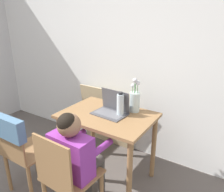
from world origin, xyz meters
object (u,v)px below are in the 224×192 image
(water_bottle, at_px, (120,105))
(laptop, at_px, (112,108))
(flower_vase, at_px, (135,100))
(person_seated, at_px, (75,152))
(chair_spare, at_px, (18,142))
(chair_occupied, at_px, (67,178))

(water_bottle, bearing_deg, laptop, 179.14)
(laptop, relative_size, flower_vase, 0.97)
(person_seated, bearing_deg, chair_spare, 13.37)
(chair_spare, relative_size, flower_vase, 2.43)
(person_seated, xyz_separation_m, water_bottle, (0.08, 0.58, 0.23))
(chair_occupied, relative_size, chair_spare, 0.99)
(chair_occupied, relative_size, laptop, 2.47)
(chair_occupied, distance_m, person_seated, 0.22)
(person_seated, xyz_separation_m, laptop, (-0.02, 0.58, 0.17))
(person_seated, relative_size, flower_vase, 2.79)
(laptop, height_order, flower_vase, flower_vase)
(person_seated, bearing_deg, chair_occupied, 90.00)
(chair_occupied, bearing_deg, person_seated, -90.00)
(person_seated, height_order, laptop, person_seated)
(chair_spare, xyz_separation_m, water_bottle, (0.68, 0.70, 0.28))
(chair_spare, bearing_deg, flower_vase, -131.16)
(water_bottle, bearing_deg, chair_occupied, -96.92)
(chair_occupied, bearing_deg, chair_spare, 2.62)
(laptop, bearing_deg, flower_vase, 48.25)
(chair_spare, height_order, water_bottle, water_bottle)
(laptop, bearing_deg, chair_spare, -125.04)
(chair_occupied, height_order, water_bottle, water_bottle)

